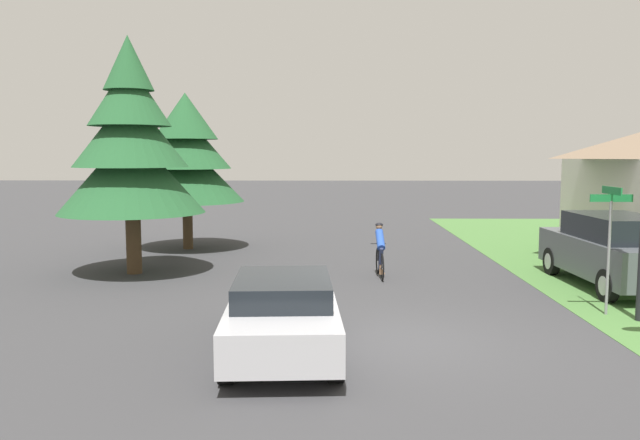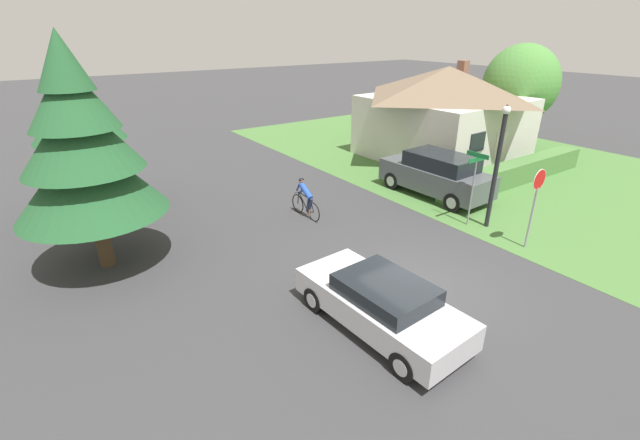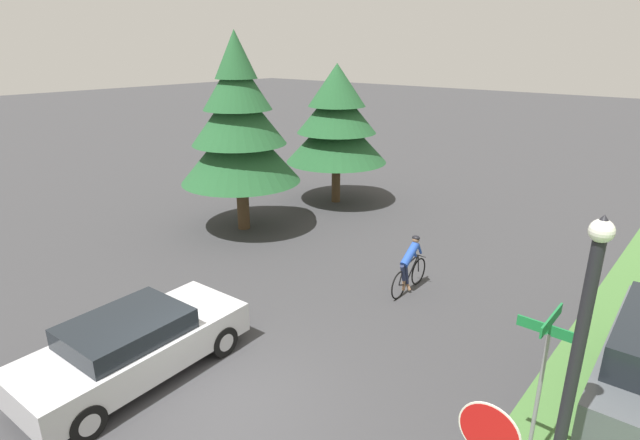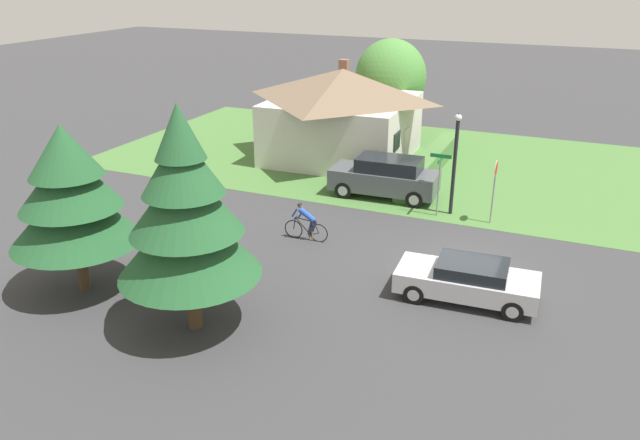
# 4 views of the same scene
# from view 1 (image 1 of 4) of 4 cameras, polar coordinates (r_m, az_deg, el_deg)

# --- Properties ---
(ground_plane) EXTENTS (140.00, 140.00, 0.00)m
(ground_plane) POSITION_cam_1_polar(r_m,az_deg,el_deg) (11.77, 6.78, -11.00)
(ground_plane) COLOR #38383A
(sedan_left_lane) EXTENTS (2.09, 4.56, 1.35)m
(sedan_left_lane) POSITION_cam_1_polar(r_m,az_deg,el_deg) (10.99, -3.41, -8.43)
(sedan_left_lane) COLOR #BCBCC1
(sedan_left_lane) RESTS_ON ground
(cyclist) EXTENTS (0.44, 1.83, 1.53)m
(cyclist) POSITION_cam_1_polar(r_m,az_deg,el_deg) (17.60, 5.51, -2.87)
(cyclist) COLOR black
(cyclist) RESTS_ON ground
(parked_suv_right) EXTENTS (2.15, 4.98, 1.90)m
(parked_suv_right) POSITION_cam_1_polar(r_m,az_deg,el_deg) (17.78, 25.19, -2.52)
(parked_suv_right) COLOR #4C5156
(parked_suv_right) RESTS_ON ground
(street_name_sign) EXTENTS (0.90, 0.90, 2.76)m
(street_name_sign) POSITION_cam_1_polar(r_m,az_deg,el_deg) (14.58, 24.99, -0.58)
(street_name_sign) COLOR gray
(street_name_sign) RESTS_ON ground
(conifer_tall_near) EXTENTS (4.13, 4.13, 6.76)m
(conifer_tall_near) POSITION_cam_1_polar(r_m,az_deg,el_deg) (18.63, -16.93, 6.54)
(conifer_tall_near) COLOR #4C3823
(conifer_tall_near) RESTS_ON ground
(conifer_tall_far) EXTENTS (4.12, 4.12, 5.62)m
(conifer_tall_far) POSITION_cam_1_polar(r_m,az_deg,el_deg) (23.05, -12.14, 5.79)
(conifer_tall_far) COLOR #4C3823
(conifer_tall_far) RESTS_ON ground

